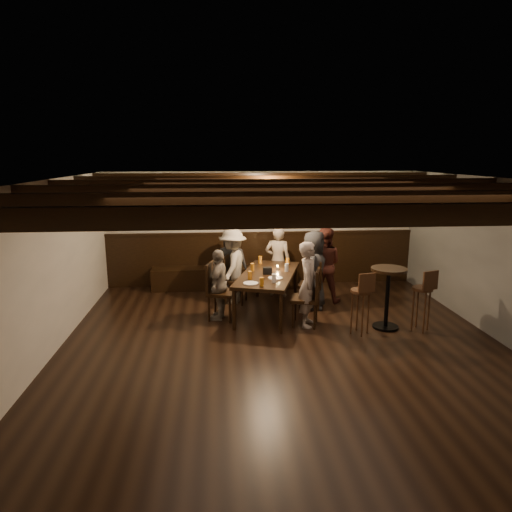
{
  "coord_description": "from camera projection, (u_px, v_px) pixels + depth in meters",
  "views": [
    {
      "loc": [
        -0.94,
        -6.02,
        2.73
      ],
      "look_at": [
        -0.31,
        1.3,
        1.1
      ],
      "focal_mm": 32.0,
      "sensor_mm": 36.0,
      "label": 1
    }
  ],
  "objects": [
    {
      "name": "chair_left_far",
      "position": [
        221.0,
        302.0,
        7.71
      ],
      "size": [
        0.55,
        0.55,
        0.97
      ],
      "rotation": [
        0.0,
        0.0,
        -1.87
      ],
      "color": "black",
      "rests_on": "floor"
    },
    {
      "name": "person_right_far",
      "position": [
        309.0,
        284.0,
        7.33
      ],
      "size": [
        0.47,
        0.58,
        1.39
      ],
      "primitive_type": "imported",
      "rotation": [
        0.0,
        0.0,
        1.28
      ],
      "color": "gray",
      "rests_on": "floor"
    },
    {
      "name": "pint_c",
      "position": [
        252.0,
        267.0,
        8.05
      ],
      "size": [
        0.07,
        0.07,
        0.14
      ],
      "primitive_type": "cylinder",
      "color": "#BF7219",
      "rests_on": "dining_table"
    },
    {
      "name": "pint_a",
      "position": [
        260.0,
        260.0,
        8.62
      ],
      "size": [
        0.07,
        0.07,
        0.14
      ],
      "primitive_type": "cylinder",
      "color": "#BF7219",
      "rests_on": "dining_table"
    },
    {
      "name": "chair_right_near",
      "position": [
        311.0,
        293.0,
        8.29
      ],
      "size": [
        0.52,
        0.52,
        0.9
      ],
      "rotation": [
        0.0,
        0.0,
        1.28
      ],
      "color": "black",
      "rests_on": "floor"
    },
    {
      "name": "pint_f",
      "position": [
        274.0,
        278.0,
        7.32
      ],
      "size": [
        0.07,
        0.07,
        0.14
      ],
      "primitive_type": "cylinder",
      "color": "silver",
      "rests_on": "dining_table"
    },
    {
      "name": "person_bench_right",
      "position": [
        324.0,
        265.0,
        8.58
      ],
      "size": [
        0.82,
        0.71,
        1.42
      ],
      "primitive_type": "imported",
      "rotation": [
        0.0,
        0.0,
        2.85
      ],
      "color": "#56261D",
      "rests_on": "floor"
    },
    {
      "name": "person_left_near",
      "position": [
        233.0,
        266.0,
        8.49
      ],
      "size": [
        0.77,
        1.03,
        1.41
      ],
      "primitive_type": "imported",
      "rotation": [
        0.0,
        0.0,
        -1.87
      ],
      "color": "gray",
      "rests_on": "floor"
    },
    {
      "name": "pint_b",
      "position": [
        288.0,
        262.0,
        8.46
      ],
      "size": [
        0.07,
        0.07,
        0.14
      ],
      "primitive_type": "cylinder",
      "color": "#BF7219",
      "rests_on": "dining_table"
    },
    {
      "name": "chair_left_near",
      "position": [
        235.0,
        288.0,
        8.58
      ],
      "size": [
        0.51,
        0.51,
        0.89
      ],
      "rotation": [
        0.0,
        0.0,
        -1.87
      ],
      "color": "black",
      "rests_on": "floor"
    },
    {
      "name": "chair_right_far",
      "position": [
        306.0,
        308.0,
        7.42
      ],
      "size": [
        0.54,
        0.54,
        0.94
      ],
      "rotation": [
        0.0,
        0.0,
        1.28
      ],
      "color": "black",
      "rests_on": "floor"
    },
    {
      "name": "pint_g",
      "position": [
        262.0,
        282.0,
        7.12
      ],
      "size": [
        0.07,
        0.07,
        0.14
      ],
      "primitive_type": "cylinder",
      "color": "#BF7219",
      "rests_on": "dining_table"
    },
    {
      "name": "person_left_far",
      "position": [
        219.0,
        284.0,
        7.65
      ],
      "size": [
        0.49,
        0.76,
        1.21
      ],
      "primitive_type": "imported",
      "rotation": [
        0.0,
        0.0,
        -1.87
      ],
      "color": "gray",
      "rests_on": "floor"
    },
    {
      "name": "candle",
      "position": [
        278.0,
        268.0,
        8.16
      ],
      "size": [
        0.05,
        0.05,
        0.05
      ],
      "primitive_type": "cylinder",
      "color": "beige",
      "rests_on": "dining_table"
    },
    {
      "name": "condiment_caddy",
      "position": [
        267.0,
        271.0,
        7.85
      ],
      "size": [
        0.15,
        0.1,
        0.12
      ],
      "primitive_type": "cube",
      "color": "black",
      "rests_on": "dining_table"
    },
    {
      "name": "room",
      "position": [
        253.0,
        247.0,
        8.42
      ],
      "size": [
        7.0,
        7.0,
        7.0
      ],
      "color": "black",
      "rests_on": "ground"
    },
    {
      "name": "plate_near",
      "position": [
        251.0,
        283.0,
        7.27
      ],
      "size": [
        0.24,
        0.24,
        0.01
      ],
      "primitive_type": "cylinder",
      "color": "white",
      "rests_on": "dining_table"
    },
    {
      "name": "bar_stool_left",
      "position": [
        360.0,
        311.0,
        7.04
      ],
      "size": [
        0.33,
        0.35,
        1.01
      ],
      "rotation": [
        0.0,
        0.0,
        0.24
      ],
      "color": "#332010",
      "rests_on": "floor"
    },
    {
      "name": "pint_e",
      "position": [
        250.0,
        275.0,
        7.51
      ],
      "size": [
        0.07,
        0.07,
        0.14
      ],
      "primitive_type": "cylinder",
      "color": "#BF7219",
      "rests_on": "dining_table"
    },
    {
      "name": "bar_stool_right",
      "position": [
        421.0,
        308.0,
        7.17
      ],
      "size": [
        0.34,
        0.36,
        1.01
      ],
      "rotation": [
        0.0,
        0.0,
        0.32
      ],
      "color": "#332010",
      "rests_on": "floor"
    },
    {
      "name": "plate_far",
      "position": [
        275.0,
        278.0,
        7.58
      ],
      "size": [
        0.24,
        0.24,
        0.01
      ],
      "primitive_type": "cylinder",
      "color": "white",
      "rests_on": "dining_table"
    },
    {
      "name": "person_right_near",
      "position": [
        313.0,
        270.0,
        8.19
      ],
      "size": [
        0.63,
        0.8,
        1.42
      ],
      "primitive_type": "imported",
      "rotation": [
        0.0,
        0.0,
        1.28
      ],
      "color": "#28282A",
      "rests_on": "floor"
    },
    {
      "name": "person_bench_left",
      "position": [
        231.0,
        263.0,
        8.96
      ],
      "size": [
        0.74,
        0.59,
        1.32
      ],
      "primitive_type": "imported",
      "rotation": [
        0.0,
        0.0,
        2.85
      ],
      "color": "#2B2B2E",
      "rests_on": "floor"
    },
    {
      "name": "pint_d",
      "position": [
        287.0,
        268.0,
        8.02
      ],
      "size": [
        0.07,
        0.07,
        0.14
      ],
      "primitive_type": "cylinder",
      "color": "silver",
      "rests_on": "dining_table"
    },
    {
      "name": "high_top_table",
      "position": [
        388.0,
        289.0,
        7.22
      ],
      "size": [
        0.56,
        0.56,
        0.99
      ],
      "color": "black",
      "rests_on": "floor"
    },
    {
      "name": "dining_table",
      "position": [
        268.0,
        277.0,
        7.92
      ],
      "size": [
        1.39,
        2.09,
        0.72
      ],
      "rotation": [
        0.0,
        0.0,
        -0.3
      ],
      "color": "black",
      "rests_on": "floor"
    },
    {
      "name": "person_bench_centre",
      "position": [
        278.0,
        261.0,
        8.91
      ],
      "size": [
        0.58,
        0.47,
        1.39
      ],
      "primitive_type": "imported",
      "rotation": [
        0.0,
        0.0,
        2.85
      ],
      "color": "gray",
      "rests_on": "floor"
    }
  ]
}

